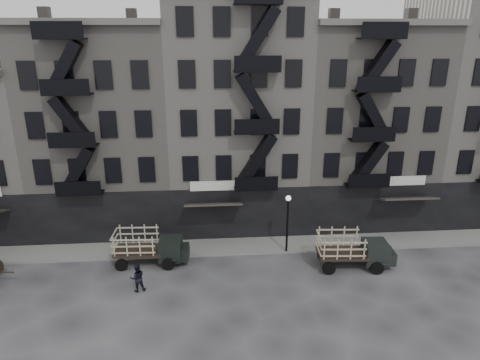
{
  "coord_description": "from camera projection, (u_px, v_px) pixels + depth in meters",
  "views": [
    {
      "loc": [
        -2.33,
        -23.59,
        14.57
      ],
      "look_at": [
        -0.13,
        4.0,
        4.99
      ],
      "focal_mm": 32.0,
      "sensor_mm": 36.0,
      "label": 1
    }
  ],
  "objects": [
    {
      "name": "ground",
      "position": [
        247.0,
        275.0,
        27.16
      ],
      "size": [
        140.0,
        140.0,
        0.0
      ],
      "primitive_type": "plane",
      "color": "#38383A",
      "rests_on": "ground"
    },
    {
      "name": "sidewalk",
      "position": [
        242.0,
        246.0,
        30.67
      ],
      "size": [
        55.0,
        2.5,
        0.15
      ],
      "primitive_type": "cube",
      "color": "slate",
      "rests_on": "ground"
    },
    {
      "name": "building_midwest",
      "position": [
        108.0,
        128.0,
        33.21
      ],
      "size": [
        10.0,
        11.35,
        16.2
      ],
      "color": "gray",
      "rests_on": "ground"
    },
    {
      "name": "building_center",
      "position": [
        236.0,
        114.0,
        33.63
      ],
      "size": [
        10.0,
        11.35,
        18.2
      ],
      "color": "#A39F96",
      "rests_on": "ground"
    },
    {
      "name": "building_mideast",
      "position": [
        358.0,
        124.0,
        34.71
      ],
      "size": [
        10.0,
        11.35,
        16.2
      ],
      "color": "gray",
      "rests_on": "ground"
    },
    {
      "name": "building_east",
      "position": [
        479.0,
        104.0,
        34.97
      ],
      "size": [
        10.0,
        11.35,
        19.2
      ],
      "color": "#A39F96",
      "rests_on": "ground"
    },
    {
      "name": "lamp_post",
      "position": [
        288.0,
        216.0,
        28.92
      ],
      "size": [
        0.36,
        0.36,
        4.28
      ],
      "color": "black",
      "rests_on": "ground"
    },
    {
      "name": "stake_truck_west",
      "position": [
        149.0,
        245.0,
        28.07
      ],
      "size": [
        4.88,
        2.19,
        2.41
      ],
      "rotation": [
        0.0,
        0.0,
        -0.05
      ],
      "color": "black",
      "rests_on": "ground"
    },
    {
      "name": "stake_truck_east",
      "position": [
        353.0,
        247.0,
        27.63
      ],
      "size": [
        5.03,
        2.33,
        2.46
      ],
      "rotation": [
        0.0,
        0.0,
        -0.07
      ],
      "color": "black",
      "rests_on": "ground"
    },
    {
      "name": "pedestrian_mid",
      "position": [
        137.0,
        278.0,
        25.17
      ],
      "size": [
        1.01,
        0.88,
        1.78
      ],
      "primitive_type": "imported",
      "rotation": [
        0.0,
        0.0,
        3.41
      ],
      "color": "black",
      "rests_on": "ground"
    }
  ]
}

